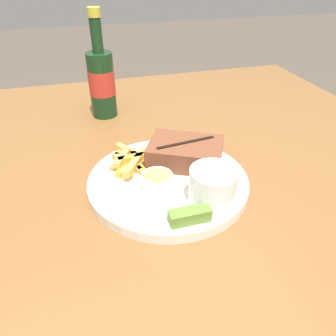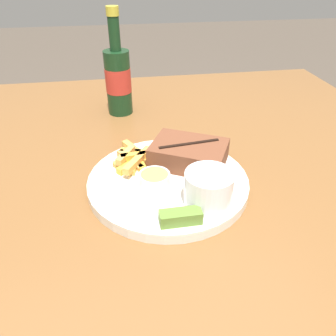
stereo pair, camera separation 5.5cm
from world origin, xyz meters
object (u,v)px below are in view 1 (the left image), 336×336
object	(u,v)px
steak_portion	(185,152)
fork_utensil	(127,174)
dinner_plate	(168,182)
coleslaw_cup	(213,184)
dipping_sauce_cup	(157,182)
beer_bottle	(102,81)
pickle_spear	(192,215)

from	to	relation	value
steak_portion	fork_utensil	world-z (taller)	steak_portion
dinner_plate	coleslaw_cup	world-z (taller)	coleslaw_cup
dipping_sauce_cup	beer_bottle	bearing A→B (deg)	96.66
dipping_sauce_cup	dinner_plate	bearing A→B (deg)	47.85
dinner_plate	fork_utensil	size ratio (longest dim) A/B	2.13
dipping_sauce_cup	fork_utensil	xyz separation A→B (m)	(-0.04, 0.06, -0.01)
dinner_plate	beer_bottle	world-z (taller)	beer_bottle
steak_portion	fork_utensil	size ratio (longest dim) A/B	1.23
steak_portion	pickle_spear	distance (m)	0.16
fork_utensil	steak_portion	bearing A→B (deg)	29.19
steak_portion	dipping_sauce_cup	bearing A→B (deg)	-135.42
coleslaw_cup	pickle_spear	world-z (taller)	coleslaw_cup
dinner_plate	dipping_sauce_cup	bearing A→B (deg)	-132.15
dinner_plate	steak_portion	xyz separation A→B (m)	(0.04, 0.04, 0.03)
dinner_plate	steak_portion	bearing A→B (deg)	42.45
fork_utensil	pickle_spear	bearing A→B (deg)	-41.41
dinner_plate	steak_portion	distance (m)	0.07
pickle_spear	fork_utensil	distance (m)	0.16
dinner_plate	pickle_spear	world-z (taller)	pickle_spear
pickle_spear	beer_bottle	distance (m)	0.45
pickle_spear	beer_bottle	world-z (taller)	beer_bottle
beer_bottle	dinner_plate	bearing A→B (deg)	-78.31
beer_bottle	dipping_sauce_cup	bearing A→B (deg)	-83.34
dipping_sauce_cup	fork_utensil	bearing A→B (deg)	125.71
coleslaw_cup	dinner_plate	bearing A→B (deg)	123.45
coleslaw_cup	fork_utensil	world-z (taller)	coleslaw_cup
dipping_sauce_cup	fork_utensil	distance (m)	0.07
dipping_sauce_cup	steak_portion	bearing A→B (deg)	44.58
pickle_spear	fork_utensil	size ratio (longest dim) A/B	0.47
dinner_plate	dipping_sauce_cup	world-z (taller)	dipping_sauce_cup
beer_bottle	pickle_spear	bearing A→B (deg)	-80.74
dipping_sauce_cup	fork_utensil	size ratio (longest dim) A/B	0.39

